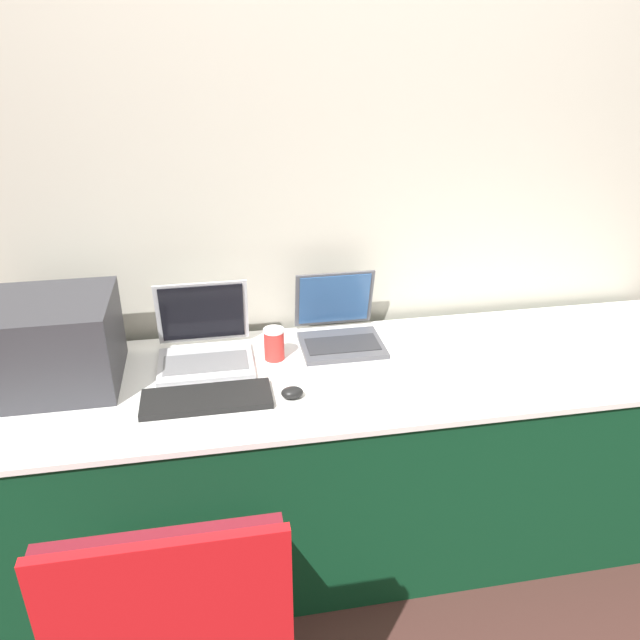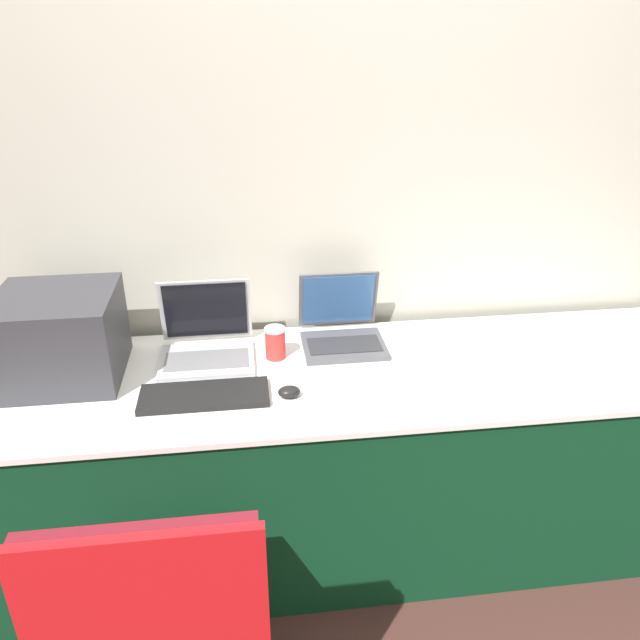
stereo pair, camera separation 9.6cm
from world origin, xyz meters
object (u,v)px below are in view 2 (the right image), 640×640
laptop_left (207,342)px  coffee_cup (275,343)px  mouse (289,392)px  chair (159,613)px  laptop_right (342,328)px  printer (59,334)px  external_keyboard (204,396)px

laptop_left → coffee_cup: (0.24, -0.04, 0.00)m
mouse → chair: 0.75m
chair → coffee_cup: bearing=70.0°
laptop_left → laptop_right: (0.49, 0.05, -0.00)m
printer → mouse: printer is taller
laptop_right → coffee_cup: (-0.25, -0.09, 0.00)m
laptop_left → external_keyboard: size_ratio=0.80×
laptop_left → laptop_right: size_ratio=1.09×
printer → mouse: size_ratio=5.30×
coffee_cup → mouse: size_ratio=1.62×
laptop_left → mouse: (0.26, -0.30, -0.04)m
mouse → laptop_right: bearing=57.5°
printer → laptop_left: bearing=9.5°
external_keyboard → mouse: (0.27, -0.03, 0.01)m
printer → external_keyboard: size_ratio=0.93×
laptop_right → mouse: 0.42m
printer → mouse: bearing=-17.3°
printer → chair: printer is taller
printer → laptop_left: 0.48m
laptop_left → laptop_right: laptop_left is taller
laptop_left → laptop_right: bearing=5.6°
laptop_right → mouse: bearing=-122.5°
coffee_cup → chair: chair is taller
printer → mouse: (0.73, -0.23, -0.14)m
laptop_left → chair: laptop_left is taller
laptop_left → external_keyboard: bearing=-90.2°
external_keyboard → laptop_left: bearing=89.8°
laptop_left → printer: bearing=-170.5°
external_keyboard → mouse: bearing=-5.5°
coffee_cup → chair: 0.98m
laptop_right → external_keyboard: 0.59m
printer → coffee_cup: 0.71m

